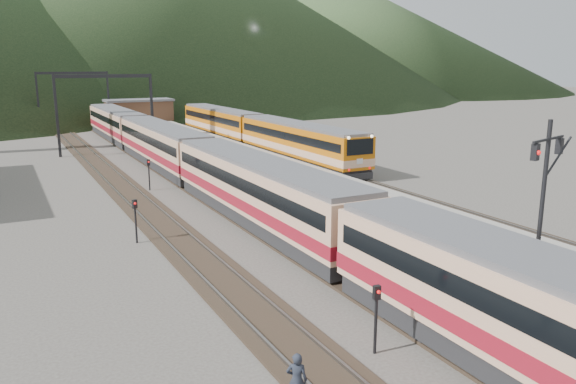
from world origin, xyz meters
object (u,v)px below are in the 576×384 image
main_train (200,162)px  signal_mast (543,198)px  worker (297,380)px  second_train (254,131)px

main_train → signal_mast: 27.22m
main_train → worker: bearing=-103.5°
second_train → signal_mast: bearing=-102.3°
signal_mast → second_train: bearing=77.7°
worker → main_train: bearing=-70.3°
signal_mast → worker: bearing=178.0°
main_train → signal_mast: signal_mast is taller
main_train → worker: size_ratio=52.73×
signal_mast → worker: (-8.50, 0.30, -4.08)m
main_train → worker: (-6.39, -26.70, -1.28)m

